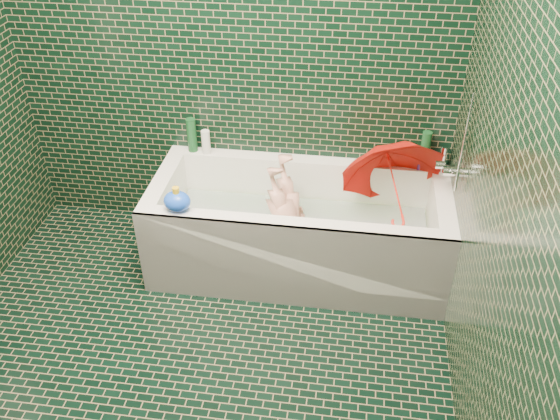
# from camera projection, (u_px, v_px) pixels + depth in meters

# --- Properties ---
(floor) EXTENTS (2.80, 2.80, 0.00)m
(floor) POSITION_uv_depth(u_px,v_px,m) (181.00, 390.00, 2.87)
(floor) COLOR black
(floor) RESTS_ON ground
(wall_back) EXTENTS (2.80, 0.00, 2.80)m
(wall_back) POSITION_uv_depth(u_px,v_px,m) (229.00, 39.00, 3.28)
(wall_back) COLOR black
(wall_back) RESTS_ON floor
(wall_right) EXTENTS (0.00, 2.80, 2.80)m
(wall_right) POSITION_uv_depth(u_px,v_px,m) (519.00, 199.00, 2.00)
(wall_right) COLOR black
(wall_right) RESTS_ON floor
(bathtub) EXTENTS (1.70, 0.75, 0.55)m
(bathtub) POSITION_uv_depth(u_px,v_px,m) (298.00, 237.00, 3.51)
(bathtub) COLOR white
(bathtub) RESTS_ON floor
(bath_mat) EXTENTS (1.35, 0.47, 0.01)m
(bath_mat) POSITION_uv_depth(u_px,v_px,m) (298.00, 243.00, 3.56)
(bath_mat) COLOR #55D52A
(bath_mat) RESTS_ON bathtub
(water) EXTENTS (1.48, 0.53, 0.00)m
(water) POSITION_uv_depth(u_px,v_px,m) (299.00, 224.00, 3.47)
(water) COLOR silver
(water) RESTS_ON bathtub
(faucet) EXTENTS (0.18, 0.19, 0.55)m
(faucet) POSITION_uv_depth(u_px,v_px,m) (455.00, 165.00, 3.10)
(faucet) COLOR silver
(faucet) RESTS_ON wall_right
(child) EXTENTS (0.90, 0.55, 0.34)m
(child) POSITION_uv_depth(u_px,v_px,m) (289.00, 226.00, 3.44)
(child) COLOR #DA9B88
(child) RESTS_ON bathtub
(umbrella) EXTENTS (0.71, 0.84, 0.80)m
(umbrella) POSITION_uv_depth(u_px,v_px,m) (395.00, 187.00, 3.31)
(umbrella) COLOR red
(umbrella) RESTS_ON bathtub
(soap_bottle_a) EXTENTS (0.12, 0.12, 0.26)m
(soap_bottle_a) POSITION_uv_depth(u_px,v_px,m) (441.00, 172.00, 3.47)
(soap_bottle_a) COLOR white
(soap_bottle_a) RESTS_ON bathtub
(soap_bottle_b) EXTENTS (0.09, 0.09, 0.17)m
(soap_bottle_b) POSITION_uv_depth(u_px,v_px,m) (423.00, 170.00, 3.48)
(soap_bottle_b) COLOR #471B68
(soap_bottle_b) RESTS_ON bathtub
(soap_bottle_c) EXTENTS (0.16, 0.16, 0.18)m
(soap_bottle_c) POSITION_uv_depth(u_px,v_px,m) (419.00, 168.00, 3.50)
(soap_bottle_c) COLOR #134520
(soap_bottle_c) RESTS_ON bathtub
(bottle_right_tall) EXTENTS (0.07, 0.07, 0.24)m
(bottle_right_tall) POSITION_uv_depth(u_px,v_px,m) (425.00, 150.00, 3.44)
(bottle_right_tall) COLOR #134520
(bottle_right_tall) RESTS_ON bathtub
(bottle_right_pump) EXTENTS (0.06, 0.06, 0.17)m
(bottle_right_pump) POSITION_uv_depth(u_px,v_px,m) (443.00, 159.00, 3.42)
(bottle_right_pump) COLOR silver
(bottle_right_pump) RESTS_ON bathtub
(bottle_left_tall) EXTENTS (0.07, 0.07, 0.21)m
(bottle_left_tall) POSITION_uv_depth(u_px,v_px,m) (192.00, 135.00, 3.61)
(bottle_left_tall) COLOR #134520
(bottle_left_tall) RESTS_ON bathtub
(bottle_left_short) EXTENTS (0.06, 0.06, 0.15)m
(bottle_left_short) POSITION_uv_depth(u_px,v_px,m) (206.00, 142.00, 3.60)
(bottle_left_short) COLOR white
(bottle_left_short) RESTS_ON bathtub
(rubber_duck) EXTENTS (0.12, 0.10, 0.10)m
(rubber_duck) POSITION_uv_depth(u_px,v_px,m) (415.00, 160.00, 3.50)
(rubber_duck) COLOR yellow
(rubber_duck) RESTS_ON bathtub
(bath_toy) EXTENTS (0.16, 0.13, 0.14)m
(bath_toy) POSITION_uv_depth(u_px,v_px,m) (177.00, 201.00, 3.11)
(bath_toy) COLOR blue
(bath_toy) RESTS_ON bathtub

